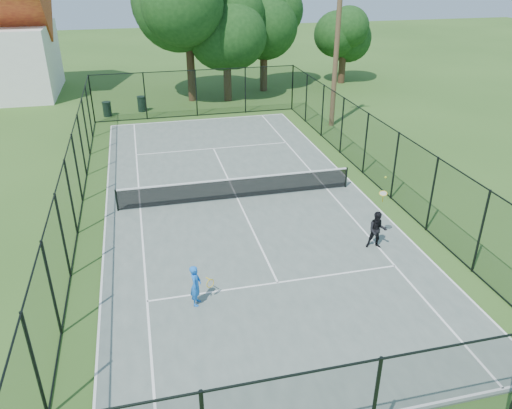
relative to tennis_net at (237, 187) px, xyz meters
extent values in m
plane|color=#30541C|center=(0.00, 0.00, -0.58)|extent=(120.00, 120.00, 0.00)
cube|color=#53615A|center=(0.00, 0.00, -0.55)|extent=(11.00, 24.00, 0.06)
cylinder|color=black|center=(-5.00, 0.00, -0.04)|extent=(0.08, 0.08, 0.95)
cylinder|color=black|center=(5.00, 0.00, -0.04)|extent=(0.08, 0.08, 0.95)
cube|color=black|center=(0.00, 0.00, -0.04)|extent=(10.00, 0.03, 0.88)
cube|color=white|center=(0.00, 0.00, 0.40)|extent=(10.00, 0.05, 0.06)
cylinder|color=#332114|center=(0.18, 17.02, 1.59)|extent=(0.56, 0.56, 4.35)
sphere|color=black|center=(0.18, 17.02, 5.73)|extent=(7.84, 7.84, 7.84)
cylinder|color=#332114|center=(2.69, 16.39, 0.97)|extent=(0.56, 0.56, 3.09)
sphere|color=black|center=(2.69, 16.39, 3.90)|extent=(5.54, 5.54, 5.54)
cylinder|color=#332114|center=(5.95, 18.67, 1.17)|extent=(0.56, 0.56, 3.49)
sphere|color=black|center=(5.95, 18.67, 4.30)|extent=(5.54, 5.54, 5.54)
cylinder|color=#332114|center=(12.87, 19.76, 0.63)|extent=(0.56, 0.56, 2.41)
sphere|color=black|center=(12.87, 19.76, 2.88)|extent=(4.21, 4.21, 4.21)
cylinder|color=black|center=(-5.74, 14.29, -0.12)|extent=(0.54, 0.54, 0.91)
cylinder|color=black|center=(-5.74, 14.29, 0.35)|extent=(0.58, 0.58, 0.05)
cylinder|color=black|center=(-3.49, 14.95, -0.09)|extent=(0.54, 0.54, 0.98)
cylinder|color=black|center=(-3.49, 14.95, 0.42)|extent=(0.58, 0.58, 0.05)
cylinder|color=#4C3823|center=(7.83, 9.00, 3.57)|extent=(0.30, 0.30, 8.30)
imported|color=blue|center=(-2.66, -6.85, 0.14)|extent=(0.45, 0.56, 1.32)
torus|color=gold|center=(-2.21, -6.70, 0.03)|extent=(0.27, 0.18, 0.29)
cylinder|color=silver|center=(-2.21, -6.70, 0.03)|extent=(0.23, 0.15, 0.25)
imported|color=black|center=(4.00, -5.13, 0.18)|extent=(0.81, 0.71, 1.40)
torus|color=gold|center=(4.25, -4.78, 1.43)|extent=(0.30, 0.28, 0.14)
cylinder|color=silver|center=(4.25, -4.78, 1.43)|extent=(0.26, 0.24, 0.11)
sphere|color=#CCE526|center=(4.44, -4.46, 1.89)|extent=(0.07, 0.07, 0.07)
camera|label=1|loc=(-3.77, -19.03, 8.84)|focal=35.00mm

